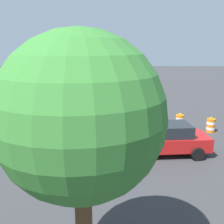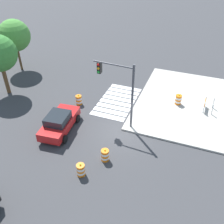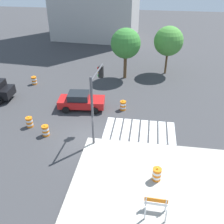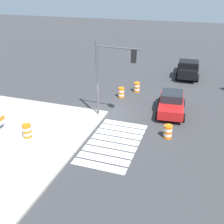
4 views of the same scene
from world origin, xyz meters
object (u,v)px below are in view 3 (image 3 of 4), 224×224
traffic_light_pole (96,93)px  street_tree_streetside_near (169,41)px  traffic_barrel_near_corner (29,122)px  traffic_barrel_on_sidewalk (157,174)px  traffic_barrel_crosswalk_end (123,105)px  traffic_barrel_median_near (34,80)px  construction_barricade (156,205)px  sports_car (81,101)px  traffic_barrel_median_far (45,131)px  street_tree_streetside_mid (126,44)px

traffic_light_pole → street_tree_streetside_near: street_tree_streetside_near is taller
traffic_barrel_near_corner → traffic_barrel_on_sidewalk: size_ratio=1.00×
traffic_barrel_crosswalk_end → traffic_light_pole: size_ratio=0.19×
traffic_barrel_near_corner → traffic_barrel_on_sidewalk: (10.66, -4.68, 0.15)m
street_tree_streetside_near → traffic_barrel_median_near: bearing=-159.8°
traffic_barrel_median_near → construction_barricade: bearing=-48.3°
traffic_barrel_on_sidewalk → traffic_light_pole: size_ratio=0.19×
traffic_barrel_near_corner → street_tree_streetside_near: (11.75, 13.67, 3.57)m
sports_car → construction_barricade: bearing=-57.0°
traffic_barrel_median_far → street_tree_streetside_mid: 14.03m
traffic_barrel_crosswalk_end → street_tree_streetside_near: 11.14m
construction_barricade → traffic_barrel_crosswalk_end: bearing=105.3°
traffic_barrel_near_corner → traffic_barrel_median_near: 8.76m
sports_car → traffic_barrel_near_corner: 5.12m
construction_barricade → street_tree_streetside_mid: street_tree_streetside_mid is taller
traffic_barrel_median_near → traffic_light_pole: 12.99m
traffic_barrel_near_corner → street_tree_streetside_near: 18.37m
street_tree_streetside_near → street_tree_streetside_mid: street_tree_streetside_mid is taller
construction_barricade → street_tree_streetside_mid: 19.37m
traffic_barrel_median_far → street_tree_streetside_near: bearing=55.8°
traffic_barrel_on_sidewalk → street_tree_streetside_mid: 17.03m
street_tree_streetside_near → street_tree_streetside_mid: (-4.84, -2.11, 0.11)m
traffic_barrel_near_corner → traffic_barrel_crosswalk_end: 8.53m
traffic_barrel_median_far → construction_barricade: size_ratio=0.78×
traffic_barrel_on_sidewalk → street_tree_streetside_near: (1.10, 18.35, 3.42)m
traffic_light_pole → traffic_barrel_median_far: bearing=-172.8°
traffic_barrel_median_near → traffic_barrel_on_sidewalk: traffic_barrel_on_sidewalk is taller
traffic_barrel_crosswalk_end → street_tree_streetside_mid: 8.44m
traffic_barrel_median_near → street_tree_streetside_near: street_tree_streetside_near is taller
traffic_barrel_on_sidewalk → construction_barricade: bearing=-91.5°
street_tree_streetside_mid → sports_car: bearing=-113.0°
traffic_barrel_near_corner → traffic_barrel_median_near: size_ratio=1.00×
traffic_barrel_crosswalk_end → traffic_barrel_median_near: 11.43m
traffic_barrel_near_corner → traffic_barrel_crosswalk_end: same height
street_tree_streetside_mid → traffic_barrel_crosswalk_end: bearing=-85.3°
sports_car → traffic_barrel_median_near: bearing=145.7°
traffic_barrel_near_corner → traffic_light_pole: traffic_light_pole is taller
traffic_barrel_median_near → traffic_light_pole: (9.05, -8.65, 3.46)m
traffic_barrel_crosswalk_end → traffic_barrel_near_corner: bearing=-152.1°
traffic_light_pole → street_tree_streetside_near: (5.80, 14.12, 0.11)m
street_tree_streetside_near → traffic_barrel_on_sidewalk: bearing=-93.4°
construction_barricade → traffic_light_pole: 8.75m
street_tree_streetside_near → street_tree_streetside_mid: size_ratio=0.98×
traffic_barrel_median_far → construction_barricade: construction_barricade is taller
traffic_barrel_crosswalk_end → street_tree_streetside_mid: bearing=94.7°
street_tree_streetside_near → sports_car: bearing=-129.3°
traffic_barrel_crosswalk_end → traffic_light_pole: 5.85m
sports_car → construction_barricade: 12.89m
traffic_barrel_near_corner → street_tree_streetside_mid: bearing=59.1°
traffic_barrel_median_far → street_tree_streetside_mid: (5.11, 12.54, 3.67)m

